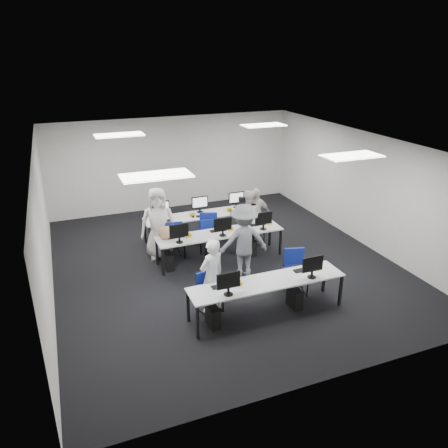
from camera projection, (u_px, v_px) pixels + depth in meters
name	position (u px, v px, depth m)	size (l,w,h in m)	color
room	(223.00, 206.00, 10.37)	(9.00, 9.02, 3.00)	black
ceiling_panels	(223.00, 144.00, 9.82)	(5.20, 4.60, 0.02)	white
desk_front	(267.00, 283.00, 8.61)	(3.20, 0.70, 0.73)	silver
desk_mid	(220.00, 235.00, 10.85)	(3.20, 0.70, 0.73)	silver
desk_back	(202.00, 216.00, 12.06)	(3.20, 0.70, 0.73)	silver
equipment_front	(258.00, 300.00, 8.65)	(2.51, 0.41, 1.19)	#0C34A5
equipment_mid	(213.00, 248.00, 10.89)	(2.91, 0.41, 1.19)	white
equipment_back	(208.00, 226.00, 12.26)	(2.91, 0.41, 1.19)	white
chair_0	(209.00, 299.00, 8.86)	(0.51, 0.54, 0.83)	navy
chair_1	(295.00, 279.00, 9.54)	(0.59, 0.62, 0.96)	navy
chair_2	(176.00, 246.00, 11.23)	(0.48, 0.52, 0.86)	navy
chair_3	(209.00, 239.00, 11.51)	(0.62, 0.64, 0.98)	navy
chair_4	(254.00, 233.00, 12.01)	(0.51, 0.53, 0.86)	navy
chair_5	(171.00, 243.00, 11.33)	(0.53, 0.56, 0.95)	navy
chair_6	(205.00, 237.00, 11.74)	(0.44, 0.47, 0.84)	navy
chair_7	(249.00, 231.00, 12.14)	(0.50, 0.53, 0.84)	navy
handbag	(166.00, 233.00, 10.44)	(0.40, 0.25, 0.33)	#A48254
student_0	(212.00, 276.00, 8.65)	(0.58, 0.38, 1.59)	beige
student_1	(248.00, 217.00, 11.74)	(0.74, 0.58, 1.53)	beige
student_2	(158.00, 223.00, 10.91)	(0.90, 0.59, 1.84)	beige
student_3	(255.00, 215.00, 11.91)	(0.89, 0.37, 1.52)	beige
photographer	(243.00, 241.00, 9.97)	(1.15, 0.66, 1.79)	slate
dslr_camera	(242.00, 199.00, 9.77)	(0.14, 0.18, 0.10)	black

